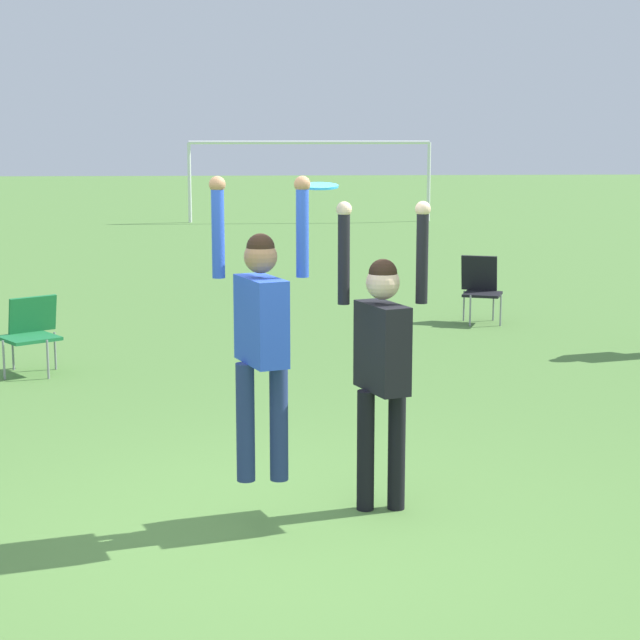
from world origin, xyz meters
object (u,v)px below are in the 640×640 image
person_defending (382,349)px  camping_chair_0 (481,285)px  person_jumping (261,324)px  frisbee (319,186)px  camping_chair_1 (31,329)px

person_defending → camping_chair_0: bearing=142.4°
person_jumping → frisbee: (0.39, 0.24, 0.86)m
frisbee → camping_chair_1: 5.63m
camping_chair_1 → person_defending: bearing=90.3°
person_jumping → camping_chair_0: size_ratio=2.17×
frisbee → camping_chair_0: frisbee is taller
person_defending → frisbee: bearing=-103.1°
frisbee → person_jumping: bearing=-147.9°
camping_chair_0 → camping_chair_1: 6.17m
person_defending → camping_chair_0: size_ratio=2.34×
camping_chair_0 → camping_chair_1: camping_chair_0 is taller
person_defending → camping_chair_1: 5.58m
camping_chair_0 → camping_chair_1: bearing=47.5°
person_jumping → camping_chair_1: bearing=6.6°
person_defending → camping_chair_1: size_ratio=2.58×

